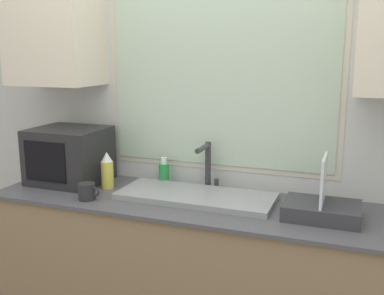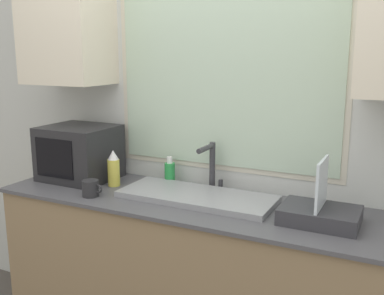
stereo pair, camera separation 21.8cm
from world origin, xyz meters
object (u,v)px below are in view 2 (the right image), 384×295
Objects in this scene: dish_rack at (320,212)px; spray_bottle at (114,169)px; mug_near_sink at (91,188)px; faucet at (211,162)px; soap_bottle at (170,172)px; microwave at (80,153)px.

spray_bottle is at bearing 177.23° from dish_rack.
dish_rack is 2.86× the size of mug_near_sink.
mug_near_sink is (-1.14, -0.15, -0.01)m from dish_rack.
faucet is 0.66m from dish_rack.
faucet is 1.68× the size of soap_bottle.
mug_near_sink is (0.01, -0.21, -0.05)m from spray_bottle.
soap_bottle is (0.26, 0.17, -0.03)m from spray_bottle.
mug_near_sink is at bearing -88.22° from spray_bottle.
microwave is 0.55m from soap_bottle.
soap_bottle is at bearing 56.52° from mug_near_sink.
microwave is at bearing -170.81° from faucet.
faucet is 0.80m from microwave.
mug_near_sink is (-0.52, -0.37, -0.11)m from faucet.
faucet is 1.28× the size of spray_bottle.
faucet is 0.65× the size of microwave.
spray_bottle reaches higher than mug_near_sink.
microwave reaches higher than faucet.
soap_bottle is 1.32× the size of mug_near_sink.
dish_rack is at bearing 7.73° from mug_near_sink.
dish_rack is at bearing -2.77° from spray_bottle.
soap_bottle is (0.53, 0.14, -0.09)m from microwave.
microwave is at bearing 173.01° from spray_bottle.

